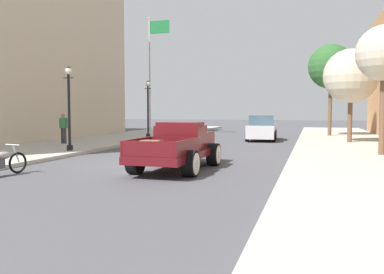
{
  "coord_description": "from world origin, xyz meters",
  "views": [
    {
      "loc": [
        5.34,
        -14.09,
        1.99
      ],
      "look_at": [
        1.1,
        0.58,
        1.0
      ],
      "focal_mm": 39.02,
      "sensor_mm": 36.0,
      "label": 1
    }
  ],
  "objects_px": {
    "street_lamp_far": "(148,104)",
    "street_tree_nearest": "(384,54)",
    "pedestrian_sidewalk_left": "(64,127)",
    "street_tree_third": "(331,67)",
    "flagpole": "(152,62)",
    "hotrod_truck_maroon": "(180,146)",
    "car_background_silver": "(262,129)",
    "street_lamp_near": "(69,101)",
    "street_tree_second": "(351,76)"
  },
  "relations": [
    {
      "from": "street_lamp_far",
      "to": "street_tree_nearest",
      "type": "bearing_deg",
      "value": -29.82
    },
    {
      "from": "pedestrian_sidewalk_left",
      "to": "street_tree_third",
      "type": "bearing_deg",
      "value": 39.44
    },
    {
      "from": "flagpole",
      "to": "street_tree_third",
      "type": "distance_m",
      "value": 13.53
    },
    {
      "from": "flagpole",
      "to": "street_tree_nearest",
      "type": "distance_m",
      "value": 19.67
    },
    {
      "from": "pedestrian_sidewalk_left",
      "to": "street_tree_third",
      "type": "xyz_separation_m",
      "value": [
        14.34,
        11.8,
        4.01
      ]
    },
    {
      "from": "pedestrian_sidewalk_left",
      "to": "flagpole",
      "type": "xyz_separation_m",
      "value": [
        0.84,
        11.18,
        4.68
      ]
    },
    {
      "from": "hotrod_truck_maroon",
      "to": "car_background_silver",
      "type": "distance_m",
      "value": 14.08
    },
    {
      "from": "street_lamp_far",
      "to": "street_lamp_near",
      "type": "bearing_deg",
      "value": -89.53
    },
    {
      "from": "hotrod_truck_maroon",
      "to": "street_lamp_far",
      "type": "distance_m",
      "value": 14.51
    },
    {
      "from": "pedestrian_sidewalk_left",
      "to": "flagpole",
      "type": "height_order",
      "value": "flagpole"
    },
    {
      "from": "street_tree_nearest",
      "to": "street_tree_second",
      "type": "distance_m",
      "value": 6.84
    },
    {
      "from": "street_tree_nearest",
      "to": "car_background_silver",
      "type": "bearing_deg",
      "value": 123.92
    },
    {
      "from": "street_lamp_near",
      "to": "street_tree_third",
      "type": "relative_size",
      "value": 0.59
    },
    {
      "from": "flagpole",
      "to": "street_tree_nearest",
      "type": "height_order",
      "value": "flagpole"
    },
    {
      "from": "street_lamp_near",
      "to": "street_tree_second",
      "type": "relative_size",
      "value": 0.72
    },
    {
      "from": "street_lamp_near",
      "to": "pedestrian_sidewalk_left",
      "type": "bearing_deg",
      "value": 126.81
    },
    {
      "from": "street_lamp_far",
      "to": "hotrod_truck_maroon",
      "type": "bearing_deg",
      "value": -63.64
    },
    {
      "from": "street_lamp_near",
      "to": "street_lamp_far",
      "type": "distance_m",
      "value": 9.67
    },
    {
      "from": "car_background_silver",
      "to": "street_lamp_near",
      "type": "xyz_separation_m",
      "value": [
        -7.45,
        -10.78,
        1.62
      ]
    },
    {
      "from": "pedestrian_sidewalk_left",
      "to": "street_tree_second",
      "type": "bearing_deg",
      "value": 19.58
    },
    {
      "from": "street_lamp_far",
      "to": "street_tree_nearest",
      "type": "relative_size",
      "value": 0.73
    },
    {
      "from": "street_lamp_near",
      "to": "car_background_silver",
      "type": "bearing_deg",
      "value": 55.37
    },
    {
      "from": "car_background_silver",
      "to": "flagpole",
      "type": "bearing_deg",
      "value": 157.76
    },
    {
      "from": "street_lamp_near",
      "to": "street_lamp_far",
      "type": "relative_size",
      "value": 1.0
    },
    {
      "from": "street_lamp_near",
      "to": "street_tree_nearest",
      "type": "relative_size",
      "value": 0.73
    },
    {
      "from": "street_tree_third",
      "to": "hotrod_truck_maroon",
      "type": "bearing_deg",
      "value": -106.74
    },
    {
      "from": "street_tree_second",
      "to": "car_background_silver",
      "type": "bearing_deg",
      "value": 158.63
    },
    {
      "from": "pedestrian_sidewalk_left",
      "to": "street_lamp_near",
      "type": "bearing_deg",
      "value": -53.19
    },
    {
      "from": "street_tree_nearest",
      "to": "street_tree_second",
      "type": "xyz_separation_m",
      "value": [
        -0.7,
        6.79,
        -0.35
      ]
    },
    {
      "from": "flagpole",
      "to": "street_lamp_far",
      "type": "bearing_deg",
      "value": -72.0
    },
    {
      "from": "hotrod_truck_maroon",
      "to": "street_tree_nearest",
      "type": "height_order",
      "value": "street_tree_nearest"
    },
    {
      "from": "pedestrian_sidewalk_left",
      "to": "street_tree_third",
      "type": "distance_m",
      "value": 19.0
    },
    {
      "from": "pedestrian_sidewalk_left",
      "to": "flagpole",
      "type": "bearing_deg",
      "value": 85.7
    },
    {
      "from": "street_lamp_far",
      "to": "street_tree_second",
      "type": "relative_size",
      "value": 0.72
    },
    {
      "from": "hotrod_truck_maroon",
      "to": "car_background_silver",
      "type": "relative_size",
      "value": 1.13
    },
    {
      "from": "hotrod_truck_maroon",
      "to": "street_tree_second",
      "type": "relative_size",
      "value": 0.94
    },
    {
      "from": "street_lamp_far",
      "to": "street_tree_second",
      "type": "xyz_separation_m",
      "value": [
        12.77,
        -0.93,
        1.52
      ]
    },
    {
      "from": "street_tree_second",
      "to": "street_tree_third",
      "type": "relative_size",
      "value": 0.81
    },
    {
      "from": "hotrod_truck_maroon",
      "to": "pedestrian_sidewalk_left",
      "type": "height_order",
      "value": "pedestrian_sidewalk_left"
    },
    {
      "from": "car_background_silver",
      "to": "street_lamp_near",
      "type": "relative_size",
      "value": 1.14
    },
    {
      "from": "hotrod_truck_maroon",
      "to": "street_tree_third",
      "type": "xyz_separation_m",
      "value": [
        5.53,
        18.38,
        4.34
      ]
    },
    {
      "from": "street_tree_third",
      "to": "street_tree_second",
      "type": "bearing_deg",
      "value": -82.45
    },
    {
      "from": "pedestrian_sidewalk_left",
      "to": "street_lamp_far",
      "type": "bearing_deg",
      "value": 69.16
    },
    {
      "from": "car_background_silver",
      "to": "pedestrian_sidewalk_left",
      "type": "relative_size",
      "value": 2.66
    },
    {
      "from": "car_background_silver",
      "to": "street_tree_second",
      "type": "distance_m",
      "value": 6.45
    },
    {
      "from": "street_tree_nearest",
      "to": "street_tree_second",
      "type": "bearing_deg",
      "value": 95.91
    },
    {
      "from": "street_tree_third",
      "to": "flagpole",
      "type": "bearing_deg",
      "value": -177.37
    },
    {
      "from": "street_tree_nearest",
      "to": "flagpole",
      "type": "bearing_deg",
      "value": 140.14
    },
    {
      "from": "flagpole",
      "to": "street_tree_second",
      "type": "height_order",
      "value": "flagpole"
    },
    {
      "from": "street_lamp_far",
      "to": "street_tree_second",
      "type": "distance_m",
      "value": 12.9
    }
  ]
}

